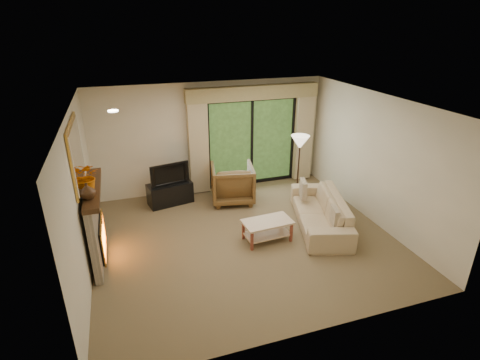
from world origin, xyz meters
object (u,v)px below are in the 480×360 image
object	(u,v)px
media_console	(170,193)
coffee_table	(267,231)
armchair	(232,183)
sofa	(320,211)

from	to	relation	value
media_console	coffee_table	world-z (taller)	media_console
media_console	armchair	bearing A→B (deg)	-24.08
sofa	media_console	bearing A→B (deg)	-108.44
coffee_table	sofa	bearing A→B (deg)	5.43
armchair	coffee_table	bearing A→B (deg)	105.14
media_console	coffee_table	bearing A→B (deg)	-66.09
sofa	coffee_table	distance (m)	1.25
sofa	coffee_table	size ratio (longest dim) A/B	2.40
media_console	armchair	distance (m)	1.43
armchair	sofa	xyz separation A→B (m)	(1.35, -1.63, -0.12)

